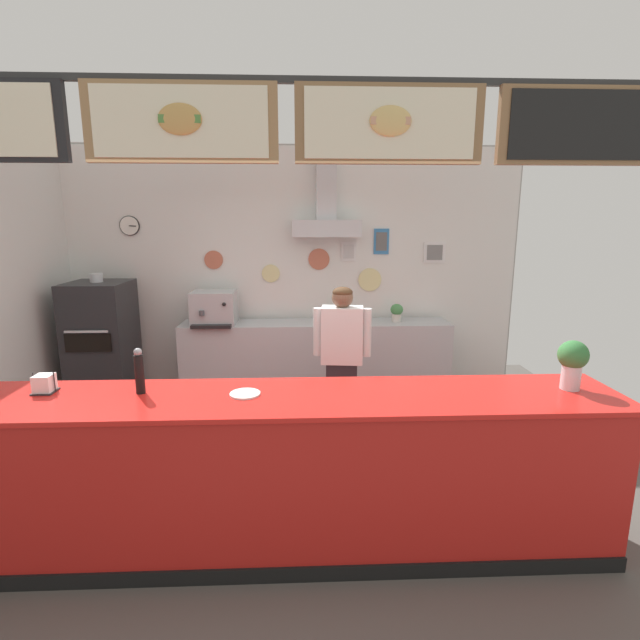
% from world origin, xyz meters
% --- Properties ---
extents(ground_plane, '(6.83, 6.83, 0.00)m').
position_xyz_m(ground_plane, '(0.00, 0.00, 0.00)').
color(ground_plane, '#514C47').
extents(back_wall_assembly, '(5.69, 3.18, 3.06)m').
position_xyz_m(back_wall_assembly, '(0.02, 2.52, 1.63)').
color(back_wall_assembly, '#9E9E99').
rests_on(back_wall_assembly, ground_plane).
extents(service_counter, '(4.24, 0.71, 1.06)m').
position_xyz_m(service_counter, '(0.00, -0.53, 0.53)').
color(service_counter, red).
rests_on(service_counter, ground_plane).
extents(back_prep_counter, '(3.28, 0.52, 0.93)m').
position_xyz_m(back_prep_counter, '(0.26, 2.30, 0.46)').
color(back_prep_counter, '#B7BABF').
rests_on(back_prep_counter, ground_plane).
extents(pizza_oven, '(0.66, 0.75, 1.57)m').
position_xyz_m(pizza_oven, '(-2.24, 2.07, 0.74)').
color(pizza_oven, '#232326').
rests_on(pizza_oven, ground_plane).
extents(shop_worker, '(0.55, 0.26, 1.55)m').
position_xyz_m(shop_worker, '(0.47, 0.96, 0.84)').
color(shop_worker, '#232328').
rests_on(shop_worker, ground_plane).
extents(espresso_machine, '(0.51, 0.52, 0.40)m').
position_xyz_m(espresso_machine, '(-0.96, 2.27, 1.12)').
color(espresso_machine, '#B7BABF').
rests_on(espresso_machine, back_prep_counter).
extents(potted_basil, '(0.19, 0.19, 0.24)m').
position_xyz_m(potted_basil, '(0.62, 2.29, 1.06)').
color(potted_basil, '#9E563D').
rests_on(potted_basil, back_prep_counter).
extents(potted_rosemary, '(0.15, 0.15, 0.22)m').
position_xyz_m(potted_rosemary, '(1.26, 2.29, 1.05)').
color(potted_rosemary, beige).
rests_on(potted_rosemary, back_prep_counter).
extents(condiment_plate, '(0.19, 0.19, 0.01)m').
position_xyz_m(condiment_plate, '(-0.28, -0.50, 1.07)').
color(condiment_plate, white).
rests_on(condiment_plate, service_counter).
extents(basil_vase, '(0.19, 0.19, 0.33)m').
position_xyz_m(basil_vase, '(1.84, -0.49, 1.24)').
color(basil_vase, silver).
rests_on(basil_vase, service_counter).
extents(pepper_grinder, '(0.06, 0.06, 0.30)m').
position_xyz_m(pepper_grinder, '(-0.95, -0.45, 1.21)').
color(pepper_grinder, black).
rests_on(pepper_grinder, service_counter).
extents(napkin_holder, '(0.14, 0.13, 0.13)m').
position_xyz_m(napkin_holder, '(-1.57, -0.41, 1.12)').
color(napkin_holder, '#262628').
rests_on(napkin_holder, service_counter).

